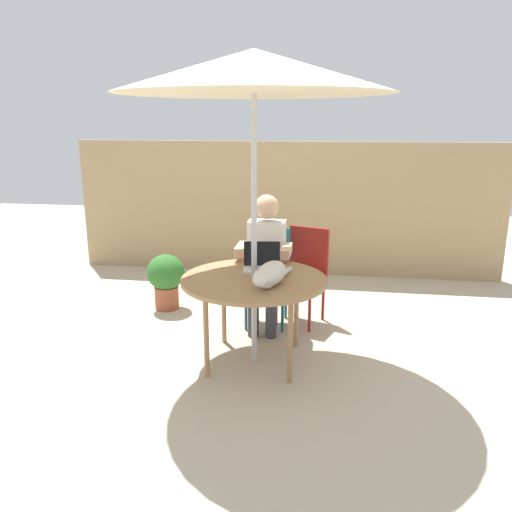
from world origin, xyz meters
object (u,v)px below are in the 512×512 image
Objects in this scene: chair_occupied at (268,268)px; person_seated at (266,255)px; chair_empty at (304,267)px; laptop at (262,261)px; potted_plant_near_fence at (166,277)px; patio_umbrella at (254,72)px; patio_table at (254,284)px; cat at (270,275)px.

person_seated is at bearing -90.00° from chair_occupied.
laptop is at bearing -115.20° from chair_empty.
chair_occupied is 2.76× the size of laptop.
laptop is at bearing -35.27° from potted_plant_near_fence.
patio_umbrella reaches higher than potted_plant_near_fence.
person_seated reaches higher than patio_table.
person_seated reaches higher than chair_occupied.
patio_table is at bearing -95.28° from laptop.
chair_occupied is 0.73× the size of person_seated.
chair_occupied is at bearing 90.00° from patio_umbrella.
chair_empty is 1.43× the size of cat.
patio_table is at bearing 0.00° from patio_umbrella.
patio_umbrella is at bearing -90.00° from person_seated.
patio_umbrella is at bearing -110.05° from chair_empty.
person_seated is (0.00, 0.70, -1.52)m from patio_umbrella.
patio_umbrella is (0.00, 0.00, 1.57)m from patio_table.
chair_occupied is 1.43× the size of cat.
patio_table is 0.25m from cat.
person_seated is at bearing 99.47° from cat.
chair_empty is 2.76× the size of laptop.
person_seated is 0.45m from laptop.
chair_empty is at bearing 69.95° from patio_table.
cat is at bearing -74.22° from laptop.
patio_table is at bearing 131.64° from cat.
chair_empty is (0.34, 0.94, -0.12)m from patio_table.
patio_table is 0.29m from laptop.
patio_umbrella is 1.91× the size of person_seated.
chair_occupied is 1.06m from cat.
laptop reaches higher than chair_occupied.
chair_occupied is at bearing -9.42° from potted_plant_near_fence.
person_seated reaches higher than chair_empty.
chair_occupied is at bearing 92.32° from laptop.
laptop is 1.41m from potted_plant_near_fence.
laptop is at bearing 84.72° from patio_umbrella.
chair_empty is at bearing 34.59° from person_seated.
cat is at bearing -48.36° from patio_umbrella.
chair_occupied is 1.11m from potted_plant_near_fence.
chair_empty is at bearing 64.80° from laptop.
patio_table is 0.92× the size of person_seated.
patio_table is 1.01m from chair_empty.
chair_occupied is (0.00, 0.86, -0.12)m from patio_table.
chair_occupied is at bearing 90.00° from patio_table.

